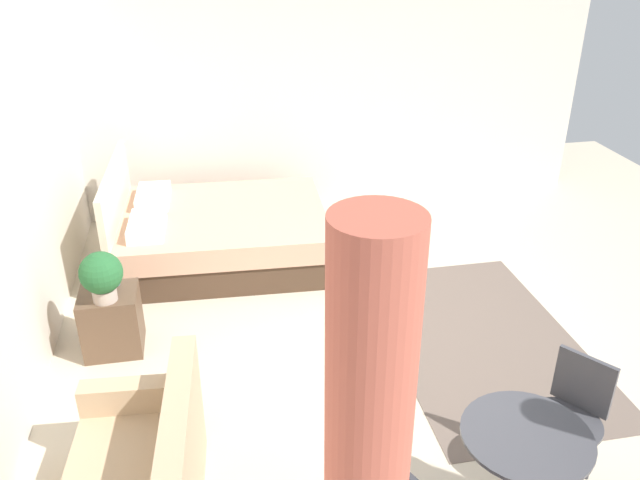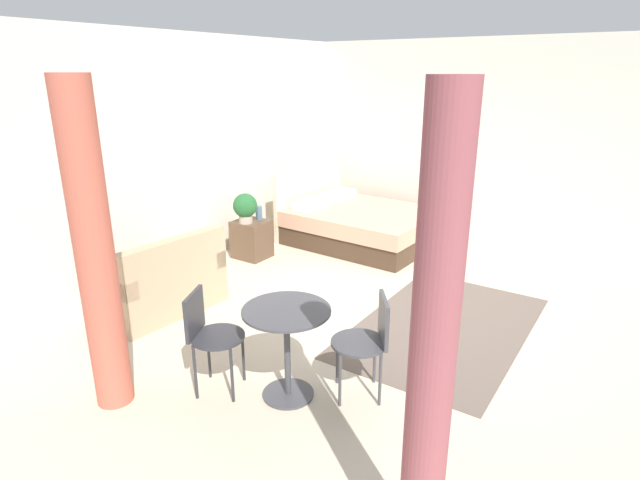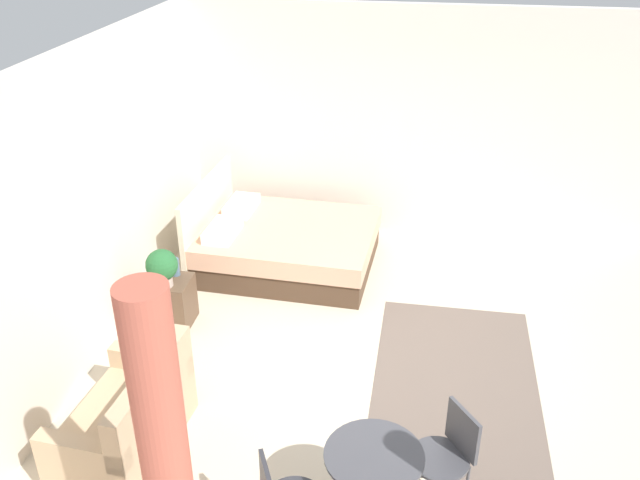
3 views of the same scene
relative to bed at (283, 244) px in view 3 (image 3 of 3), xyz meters
The scene contains 12 objects.
ground_plane 2.30m from the bed, 139.51° to the right, with size 8.88×8.85×0.02m, color beige.
wall_back 2.54m from the bed, 140.23° to the left, with size 8.88×0.12×2.89m, color silver.
wall_right 2.24m from the bed, 50.85° to the right, with size 0.12×5.85×2.89m, color silver.
area_rug 2.77m from the bed, 132.17° to the right, with size 2.45×1.50×0.01m, color #66564C.
bed is the anchor object (origin of this frame).
couch 3.21m from the bed, 169.66° to the left, with size 1.28×0.82×0.85m.
nightstand 1.65m from the bed, 147.08° to the left, with size 0.41×0.44×0.51m.
potted_plant 1.79m from the bed, 148.90° to the left, with size 0.32×0.32×0.40m.
vase 1.56m from the bed, 146.01° to the left, with size 0.09×0.09×0.19m.
balcony_table 3.90m from the bed, 158.54° to the right, with size 0.68×0.68×0.75m.
cafe_chair_near_window 3.80m from the bed, 149.23° to the right, with size 0.61×0.61×0.83m.
curtain_right 4.54m from the bed, behind, with size 0.27×0.27×2.44m.
Camera 3 is at (-5.19, -0.14, 4.11)m, focal length 37.87 mm.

